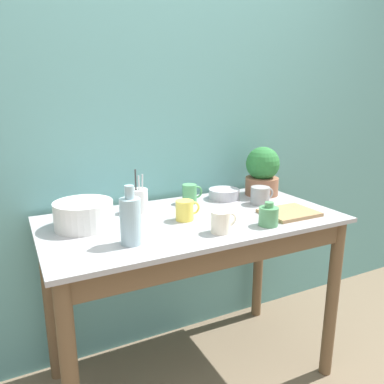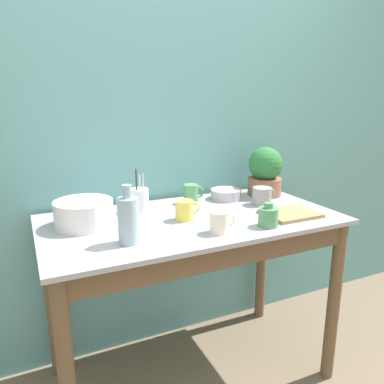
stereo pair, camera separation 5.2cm
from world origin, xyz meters
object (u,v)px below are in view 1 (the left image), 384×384
Objects in this scene: bottle_tall at (131,220)px; bottle_short at (269,216)px; bowl_wash_large at (84,214)px; mug_cream at (221,222)px; mug_yellow at (185,210)px; mug_green at (190,194)px; utensil_cup at (139,200)px; mug_grey at (260,195)px; tray_board at (289,213)px; bowl_small_steel at (224,194)px; potted_plant at (262,171)px.

bottle_tall is 2.18× the size of bottle_short.
bowl_wash_large is 2.38× the size of bottle_short.
mug_yellow is (-0.06, 0.21, 0.00)m from mug_cream.
bowl_wash_large reaches higher than bottle_short.
utensil_cup reaches higher than mug_green.
mug_grey is at bearing -3.20° from bowl_wash_large.
mug_cream is (0.36, -0.05, -0.05)m from bottle_tall.
bottle_short is (0.59, -0.07, -0.05)m from bottle_tall.
mug_yellow is at bearing 162.68° from tray_board.
mug_green is at bearing 131.20° from tray_board.
mug_green is at bearing 80.03° from mug_cream.
mug_green is 0.46× the size of tray_board.
tray_board is (0.62, -0.35, -0.05)m from utensil_cup.
bottle_short is at bearing -120.85° from mug_grey.
bowl_small_steel is at bearing -1.51° from mug_green.
bowl_wash_large is 0.43m from mug_yellow.
mug_grey is at bearing -13.80° from utensil_cup.
mug_grey is 0.20m from bowl_small_steel.
mug_green reaches higher than tray_board.
tray_board is at bearing 0.90° from bottle_tall.
bowl_wash_large is 0.77m from bowl_small_steel.
bowl_wash_large is 0.78m from bottle_short.
bottle_tall is (0.12, -0.27, 0.04)m from bowl_wash_large.
mug_grey is 0.62× the size of utensil_cup.
bottle_tall is at bearing -164.01° from mug_grey.
bowl_wash_large reaches higher than tray_board.
bowl_small_steel is at bearing 124.35° from mug_grey.
mug_cream is (-0.51, -0.41, -0.09)m from potted_plant.
bottle_short is 0.43× the size of tray_board.
mug_grey is at bearing 33.95° from mug_cream.
mug_yellow is 0.49m from tray_board.
potted_plant is at bearing 22.55° from bottle_tall.
mug_yellow is at bearing -146.56° from bowl_small_steel.
mug_cream is (-0.39, -0.26, 0.00)m from mug_grey.
mug_cream reaches higher than tray_board.
bottle_tall reaches higher than mug_cream.
potted_plant is 2.05× the size of mug_grey.
mug_cream is at bearing -171.61° from tray_board.
bowl_small_steel is 0.39m from tray_board.
mug_cream is at bearing -141.20° from potted_plant.
mug_green is at bearing 58.80° from mug_yellow.
bottle_tall reaches higher than bowl_small_steel.
tray_board is (0.89, -0.25, -0.05)m from bowl_wash_large.
tray_board is (0.47, -0.15, -0.04)m from mug_yellow.
mug_grey is 1.18× the size of mug_green.
mug_cream is 0.54× the size of utensil_cup.
mug_yellow is 0.55× the size of utensil_cup.
utensil_cup reaches higher than bottle_short.
potted_plant is 0.72m from utensil_cup.
mug_grey is 1.16× the size of mug_cream.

